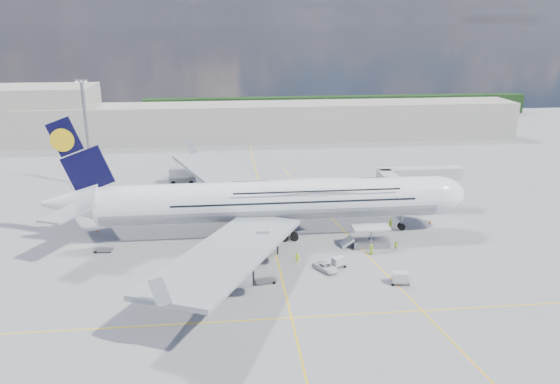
{
  "coord_description": "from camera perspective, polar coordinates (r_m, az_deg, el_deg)",
  "views": [
    {
      "loc": [
        -8.39,
        -84.46,
        38.41
      ],
      "look_at": [
        1.42,
        8.0,
        8.98
      ],
      "focal_mm": 35.0,
      "sensor_mm": 36.0,
      "label": 1
    }
  ],
  "objects": [
    {
      "name": "cone_wing_right_outer",
      "position": [
        81.79,
        -6.35,
        -10.37
      ],
      "size": [
        0.41,
        0.41,
        0.53
      ],
      "color": "orange",
      "rests_on": "ground"
    },
    {
      "name": "crew_wing",
      "position": [
        89.86,
        -3.03,
        -7.19
      ],
      "size": [
        0.82,
        1.03,
        1.64
      ],
      "primitive_type": "imported",
      "rotation": [
        0.0,
        0.0,
        1.05
      ],
      "color": "#94E017",
      "rests_on": "ground"
    },
    {
      "name": "ground",
      "position": [
        93.16,
        -0.35,
        -6.79
      ],
      "size": [
        300.0,
        300.0,
        0.0
      ],
      "primitive_type": "plane",
      "color": "gray",
      "rests_on": "ground"
    },
    {
      "name": "taxi_line_main",
      "position": [
        93.16,
        -0.35,
        -6.78
      ],
      "size": [
        0.25,
        220.0,
        0.01
      ],
      "primitive_type": "cube",
      "color": "yellow",
      "rests_on": "ground"
    },
    {
      "name": "dolly_nose_far",
      "position": [
        85.75,
        12.39,
        -8.73
      ],
      "size": [
        3.24,
        2.09,
        1.91
      ],
      "rotation": [
        0.0,
        0.0,
        -0.17
      ],
      "color": "gray",
      "rests_on": "ground"
    },
    {
      "name": "hangar",
      "position": [
        196.69,
        -24.45,
        7.41
      ],
      "size": [
        40.0,
        22.0,
        18.0
      ],
      "primitive_type": "cube",
      "color": "#B2AD9E",
      "rests_on": "ground"
    },
    {
      "name": "baggage_tug",
      "position": [
        94.05,
        -4.41,
        -6.09
      ],
      "size": [
        3.02,
        2.11,
        1.72
      ],
      "rotation": [
        0.0,
        0.0,
        0.34
      ],
      "color": "white",
      "rests_on": "ground"
    },
    {
      "name": "taxi_line_cross",
      "position": [
        75.5,
        1.2,
        -13.02
      ],
      "size": [
        120.0,
        0.25,
        0.01
      ],
      "primitive_type": "cube",
      "color": "yellow",
      "rests_on": "ground"
    },
    {
      "name": "cone_wing_left_inner",
      "position": [
        117.04,
        -2.17,
        -1.45
      ],
      "size": [
        0.51,
        0.51,
        0.64
      ],
      "color": "orange",
      "rests_on": "ground"
    },
    {
      "name": "dolly_nose_near",
      "position": [
        89.76,
        6.12,
        -7.26
      ],
      "size": [
        2.91,
        2.33,
        1.63
      ],
      "rotation": [
        0.0,
        0.0,
        0.43
      ],
      "color": "gray",
      "rests_on": "ground"
    },
    {
      "name": "catering_truck_outer",
      "position": [
        135.34,
        -10.15,
        1.6
      ],
      "size": [
        6.63,
        2.7,
        3.92
      ],
      "rotation": [
        0.0,
        0.0,
        -0.05
      ],
      "color": "gray",
      "rests_on": "ground"
    },
    {
      "name": "catering_truck_inner",
      "position": [
        123.61,
        -3.08,
        0.23
      ],
      "size": [
        5.9,
        2.57,
        3.45
      ],
      "rotation": [
        0.0,
        0.0,
        0.09
      ],
      "color": "gray",
      "rests_on": "ground"
    },
    {
      "name": "dolly_row_a",
      "position": [
        91.49,
        -9.23,
        -7.28
      ],
      "size": [
        3.2,
        2.3,
        0.42
      ],
      "rotation": [
        0.0,
        0.0,
        -0.29
      ],
      "color": "gray",
      "rests_on": "ground"
    },
    {
      "name": "cone_nose",
      "position": [
        111.75,
        15.37,
        -3.03
      ],
      "size": [
        0.5,
        0.5,
        0.64
      ],
      "color": "orange",
      "rests_on": "ground"
    },
    {
      "name": "crew_tug",
      "position": [
        90.34,
        1.81,
        -6.94
      ],
      "size": [
        1.34,
        0.94,
        1.9
      ],
      "primitive_type": "imported",
      "rotation": [
        0.0,
        0.0,
        -0.2
      ],
      "color": "#D9FF1A",
      "rests_on": "ground"
    },
    {
      "name": "dolly_row_b",
      "position": [
        90.97,
        -4.72,
        -7.22
      ],
      "size": [
        3.35,
        1.9,
        0.48
      ],
      "rotation": [
        0.0,
        0.0,
        -0.05
      ],
      "color": "gray",
      "rests_on": "ground"
    },
    {
      "name": "light_mast",
      "position": [
        135.63,
        -19.53,
        5.85
      ],
      "size": [
        3.0,
        0.7,
        25.5
      ],
      "color": "gray",
      "rests_on": "ground"
    },
    {
      "name": "crew_nose",
      "position": [
        107.22,
        11.46,
        -3.23
      ],
      "size": [
        0.84,
        0.68,
        1.98
      ],
      "primitive_type": "imported",
      "rotation": [
        0.0,
        0.0,
        0.34
      ],
      "color": "#DEFF1A",
      "rests_on": "ground"
    },
    {
      "name": "terminal",
      "position": [
        182.56,
        -3.35,
        7.31
      ],
      "size": [
        180.0,
        16.0,
        12.0
      ],
      "primitive_type": "cube",
      "color": "#B2AD9E",
      "rests_on": "ground"
    },
    {
      "name": "cone_wing_left_outer",
      "position": [
        118.27,
        -7.79,
        -1.43
      ],
      "size": [
        0.41,
        0.41,
        0.53
      ],
      "color": "orange",
      "rests_on": "ground"
    },
    {
      "name": "cone_wing_right_inner",
      "position": [
        85.65,
        -10.52,
        -9.17
      ],
      "size": [
        0.5,
        0.5,
        0.64
      ],
      "color": "orange",
      "rests_on": "ground"
    },
    {
      "name": "jet_bridge",
      "position": [
        116.46,
        13.34,
        1.36
      ],
      "size": [
        18.8,
        12.1,
        8.5
      ],
      "color": "#B7B7BC",
      "rests_on": "ground"
    },
    {
      "name": "dolly_back",
      "position": [
        99.83,
        -17.96,
        -5.76
      ],
      "size": [
        3.26,
        2.11,
        0.44
      ],
      "rotation": [
        0.0,
        0.0,
        -0.17
      ],
      "color": "gray",
      "rests_on": "ground"
    },
    {
      "name": "taxi_line_diag",
      "position": [
        104.4,
        6.78,
        -4.15
      ],
      "size": [
        14.16,
        99.06,
        0.01
      ],
      "primitive_type": "cube",
      "rotation": [
        0.0,
        0.0,
        0.14
      ],
      "color": "yellow",
      "rests_on": "ground"
    },
    {
      "name": "crew_van",
      "position": [
        95.1,
        9.54,
        -5.91
      ],
      "size": [
        1.07,
        1.02,
        1.84
      ],
      "primitive_type": "imported",
      "rotation": [
        0.0,
        0.0,
        2.45
      ],
      "color": "#94E217",
      "rests_on": "ground"
    },
    {
      "name": "cargo_loader",
      "position": [
        98.22,
        9.32,
        -4.91
      ],
      "size": [
        8.53,
        3.2,
        3.67
      ],
      "color": "silver",
      "rests_on": "ground"
    },
    {
      "name": "tree_line",
      "position": [
        232.18,
        6.11,
        8.94
      ],
      "size": [
        160.0,
        6.0,
        8.0
      ],
      "primitive_type": "cube",
      "color": "#193814",
      "rests_on": "ground"
    },
    {
      "name": "airliner",
      "position": [
        99.96,
        -0.78,
        -0.83
      ],
      "size": [
        77.26,
        79.15,
        23.71
      ],
      "color": "white",
      "rests_on": "ground"
    },
    {
      "name": "crew_loader",
      "position": [
        97.7,
        12.02,
        -5.48
      ],
      "size": [
        0.96,
        0.99,
        1.61
      ],
      "primitive_type": "imported",
      "rotation": [
        0.0,
        0.0,
        -0.92
      ],
      "color": "#C9E418",
      "rests_on": "ground"
    },
    {
      "name": "cone_tail",
      "position": [
        109.08,
        -18.57,
        -3.88
      ],
      "size": [
        0.4,
        0.4,
        0.51
      ],
      "color": "orange",
      "rests_on": "ground"
    },
    {
      "name": "dolly_row_c",
      "position": [
        84.44,
        -1.54,
        -9.23
      ],
      "size": [
        3.4,
        2.2,
        0.46
      ],
      "rotation": [
        0.0,
        0.0,
        0.17
      ],
      "color": "gray",
      "rests_on": "ground"
    },
    {
      "name": "service_van",
      "position": [
        88.31,
        4.8,
        -7.83
      ],
      "size": [
        4.16,
        5.05,
        1.28
      ],
      "primitive_type": "imported",
      "rotation": [
        0.0,
        0.0,
        0.53
      ],
      "color": "silver",
      "rests_on": "ground"
    }
  ]
}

